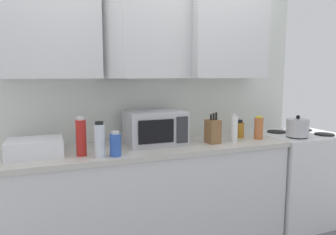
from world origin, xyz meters
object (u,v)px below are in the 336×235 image
object	(u,v)px
bottle_clear_tall	(100,140)
stove_range	(297,177)
bottle_white_jar	(234,129)
bottle_spice_jar	(259,128)
dish_rack	(35,147)
knife_block	(213,131)
microwave	(155,128)
bottle_blue_cleaner	(115,144)
bottle_amber_vinegar	(240,130)
kettle	(298,128)
bottle_red_sauce	(81,137)

from	to	relation	value
bottle_clear_tall	stove_range	bearing A→B (deg)	5.48
bottle_clear_tall	bottle_white_jar	size ratio (longest dim) A/B	1.06
stove_range	bottle_spice_jar	size ratio (longest dim) A/B	4.34
dish_rack	knife_block	xyz separation A→B (m)	(1.40, -0.09, 0.04)
knife_block	microwave	bearing A→B (deg)	163.15
bottle_clear_tall	bottle_blue_cleaner	bearing A→B (deg)	-4.06
knife_block	bottle_spice_jar	size ratio (longest dim) A/B	1.26
bottle_white_jar	dish_rack	bearing A→B (deg)	176.37
knife_block	bottle_clear_tall	xyz separation A→B (m)	(-0.97, -0.12, 0.02)
bottle_amber_vinegar	bottle_spice_jar	bearing A→B (deg)	-42.46
kettle	microwave	size ratio (longest dim) A/B	0.42
stove_range	bottle_white_jar	distance (m)	1.00
dish_rack	bottle_red_sauce	distance (m)	0.34
bottle_white_jar	bottle_amber_vinegar	world-z (taller)	bottle_white_jar
microwave	kettle	bearing A→B (deg)	-9.16
dish_rack	bottle_red_sauce	world-z (taller)	bottle_red_sauce
bottle_white_jar	bottle_blue_cleaner	bearing A→B (deg)	-173.69
stove_range	knife_block	xyz separation A→B (m)	(-1.03, -0.07, 0.55)
bottle_amber_vinegar	knife_block	bearing A→B (deg)	-161.41
kettle	bottle_amber_vinegar	bearing A→B (deg)	159.59
kettle	bottle_blue_cleaner	bearing A→B (deg)	-178.03
bottle_red_sauce	stove_range	bearing A→B (deg)	2.68
kettle	microwave	distance (m)	1.35
knife_block	bottle_blue_cleaner	world-z (taller)	knife_block
bottle_white_jar	knife_block	bearing A→B (deg)	176.54
stove_range	bottle_amber_vinegar	distance (m)	0.86
bottle_spice_jar	bottle_clear_tall	bearing A→B (deg)	-175.05
dish_rack	stove_range	bearing A→B (deg)	-0.47
dish_rack	bottle_white_jar	distance (m)	1.60
microwave	dish_rack	xyz separation A→B (m)	(-0.92, -0.05, -0.08)
bottle_clear_tall	bottle_red_sauce	bearing A→B (deg)	141.54
stove_range	dish_rack	size ratio (longest dim) A/B	2.40
dish_rack	knife_block	bearing A→B (deg)	-3.65
kettle	dish_rack	distance (m)	2.26
kettle	bottle_spice_jar	bearing A→B (deg)	169.05
dish_rack	bottle_spice_jar	bearing A→B (deg)	-2.64
microwave	bottle_clear_tall	distance (m)	0.56
kettle	knife_block	size ratio (longest dim) A/B	0.76
bottle_spice_jar	bottle_white_jar	distance (m)	0.27
bottle_red_sauce	dish_rack	bearing A→B (deg)	159.10
stove_range	bottle_red_sauce	xyz separation A→B (m)	(-2.11, -0.10, 0.58)
bottle_red_sauce	bottle_blue_cleaner	world-z (taller)	bottle_red_sauce
bottle_clear_tall	microwave	bearing A→B (deg)	28.15
dish_rack	bottle_red_sauce	bearing A→B (deg)	-20.90
bottle_clear_tall	bottle_spice_jar	world-z (taller)	bottle_clear_tall
knife_block	bottle_red_sauce	bearing A→B (deg)	-178.45
kettle	bottle_clear_tall	bearing A→B (deg)	-178.39
kettle	knife_block	xyz separation A→B (m)	(-0.86, 0.07, 0.01)
knife_block	bottle_clear_tall	size ratio (longest dim) A/B	1.03
kettle	dish_rack	world-z (taller)	kettle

